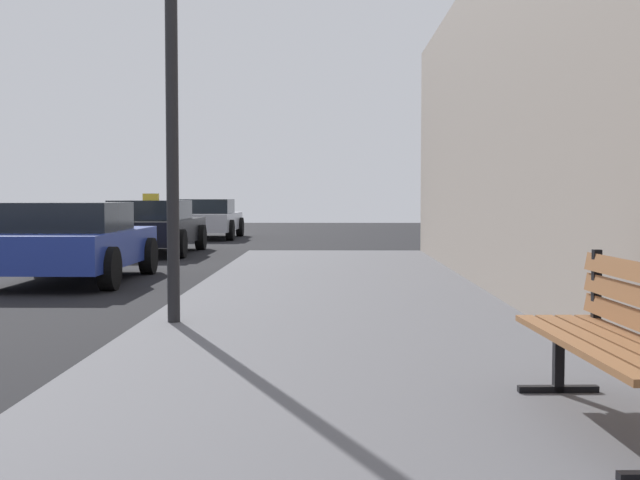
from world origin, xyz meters
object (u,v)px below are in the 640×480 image
at_px(bench, 625,331).
at_px(street_lamp, 171,2).
at_px(car_black, 153,227).
at_px(car_blue, 73,241).
at_px(car_silver, 207,218).

xyz_separation_m(bench, street_lamp, (-3.07, 3.67, 2.55)).
bearing_deg(street_lamp, bench, -50.09).
bearing_deg(car_black, bench, -69.35).
height_order(car_blue, car_silver, same).
bearing_deg(car_black, car_blue, -89.07).
distance_m(bench, street_lamp, 5.42).
bearing_deg(bench, car_black, 108.38).
relative_size(street_lamp, car_blue, 1.12).
xyz_separation_m(bench, car_blue, (-5.67, 8.88, -0.02)).
height_order(car_black, car_silver, car_black).
bearing_deg(car_silver, car_black, -91.76).
bearing_deg(street_lamp, car_silver, 97.51).
relative_size(street_lamp, car_silver, 1.05).
bearing_deg(bench, car_blue, 120.29).
distance_m(street_lamp, car_blue, 6.37).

